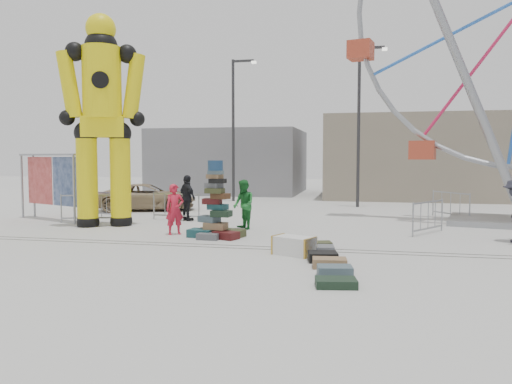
% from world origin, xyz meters
% --- Properties ---
extents(ground, '(90.00, 90.00, 0.00)m').
position_xyz_m(ground, '(0.00, 0.00, 0.00)').
color(ground, '#9E9E99').
rests_on(ground, ground).
extents(track_line_near, '(40.00, 0.04, 0.01)m').
position_xyz_m(track_line_near, '(0.00, 0.60, 0.00)').
color(track_line_near, '#47443F').
rests_on(track_line_near, ground).
extents(track_line_far, '(40.00, 0.04, 0.01)m').
position_xyz_m(track_line_far, '(0.00, 1.00, 0.00)').
color(track_line_far, '#47443F').
rests_on(track_line_far, ground).
extents(building_right, '(12.00, 8.00, 5.00)m').
position_xyz_m(building_right, '(7.00, 20.00, 2.50)').
color(building_right, gray).
rests_on(building_right, ground).
extents(building_left, '(10.00, 8.00, 4.40)m').
position_xyz_m(building_left, '(-6.00, 22.00, 2.20)').
color(building_left, gray).
rests_on(building_left, ground).
extents(lamp_post_right, '(1.41, 0.25, 8.00)m').
position_xyz_m(lamp_post_right, '(3.09, 13.00, 4.48)').
color(lamp_post_right, '#2D2D30').
rests_on(lamp_post_right, ground).
extents(lamp_post_left, '(1.41, 0.25, 8.00)m').
position_xyz_m(lamp_post_left, '(-3.91, 15.00, 4.48)').
color(lamp_post_left, '#2D2D30').
rests_on(lamp_post_left, ground).
extents(suitcase_tower, '(1.81, 1.52, 2.41)m').
position_xyz_m(suitcase_tower, '(-1.28, 2.33, 0.67)').
color(suitcase_tower, '#1A4A4F').
rests_on(suitcase_tower, ground).
extents(crash_test_dummy, '(3.04, 1.78, 7.85)m').
position_xyz_m(crash_test_dummy, '(-5.99, 3.94, 4.14)').
color(crash_test_dummy, black).
rests_on(crash_test_dummy, ground).
extents(banner_scaffold, '(3.61, 1.97, 2.65)m').
position_xyz_m(banner_scaffold, '(-8.84, 5.06, 1.99)').
color(banner_scaffold, gray).
rests_on(banner_scaffold, ground).
extents(steamer_trunk, '(1.17, 0.96, 0.48)m').
position_xyz_m(steamer_trunk, '(1.50, 0.00, 0.24)').
color(steamer_trunk, silver).
rests_on(steamer_trunk, ground).
extents(row_case_0, '(0.77, 0.61, 0.19)m').
position_xyz_m(row_case_0, '(2.05, 1.06, 0.09)').
color(row_case_0, '#3A3F1F').
rests_on(row_case_0, ground).
extents(row_case_1, '(0.79, 0.67, 0.21)m').
position_xyz_m(row_case_1, '(2.14, 0.33, 0.10)').
color(row_case_1, slate).
rests_on(row_case_1, ground).
extents(row_case_2, '(0.78, 0.66, 0.23)m').
position_xyz_m(row_case_2, '(2.29, -0.67, 0.12)').
color(row_case_2, black).
rests_on(row_case_2, ground).
extents(row_case_3, '(0.82, 0.55, 0.22)m').
position_xyz_m(row_case_3, '(2.49, -1.31, 0.11)').
color(row_case_3, '#916E4A').
rests_on(row_case_3, ground).
extents(row_case_4, '(0.79, 0.59, 0.24)m').
position_xyz_m(row_case_4, '(2.65, -2.17, 0.12)').
color(row_case_4, '#4A5F6A').
rests_on(row_case_4, ground).
extents(row_case_5, '(0.87, 0.65, 0.17)m').
position_xyz_m(row_case_5, '(2.72, -2.98, 0.08)').
color(row_case_5, '#1A2F1F').
rests_on(row_case_5, ground).
extents(barricade_dummy_a, '(1.96, 0.62, 1.10)m').
position_xyz_m(barricade_dummy_a, '(-7.62, 6.31, 0.55)').
color(barricade_dummy_a, gray).
rests_on(barricade_dummy_a, ground).
extents(barricade_dummy_b, '(1.93, 0.73, 1.10)m').
position_xyz_m(barricade_dummy_b, '(-7.09, 4.70, 0.55)').
color(barricade_dummy_b, gray).
rests_on(barricade_dummy_b, ground).
extents(barricade_dummy_c, '(2.00, 0.32, 1.10)m').
position_xyz_m(barricade_dummy_c, '(-4.05, 6.09, 0.55)').
color(barricade_dummy_c, gray).
rests_on(barricade_dummy_c, ground).
extents(barricade_wheel_front, '(1.19, 1.72, 1.10)m').
position_xyz_m(barricade_wheel_front, '(5.33, 4.43, 0.55)').
color(barricade_wheel_front, gray).
rests_on(barricade_wheel_front, ground).
extents(barricade_wheel_back, '(1.24, 1.69, 1.10)m').
position_xyz_m(barricade_wheel_back, '(6.80, 9.11, 0.55)').
color(barricade_wheel_back, gray).
rests_on(barricade_wheel_back, ground).
extents(pedestrian_red, '(0.72, 0.67, 1.65)m').
position_xyz_m(pedestrian_red, '(-2.74, 2.58, 0.82)').
color(pedestrian_red, red).
rests_on(pedestrian_red, ground).
extents(pedestrian_green, '(1.04, 1.07, 1.74)m').
position_xyz_m(pedestrian_green, '(-0.83, 4.20, 0.87)').
color(pedestrian_green, '#1B6F2A').
rests_on(pedestrian_green, ground).
extents(pedestrian_black, '(1.10, 1.01, 1.81)m').
position_xyz_m(pedestrian_black, '(-3.56, 6.03, 0.91)').
color(pedestrian_black, black).
rests_on(pedestrian_black, ground).
extents(parked_suv, '(4.95, 3.42, 1.26)m').
position_xyz_m(parked_suv, '(-6.75, 9.36, 0.63)').
color(parked_suv, '#9C8664').
rests_on(parked_suv, ground).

